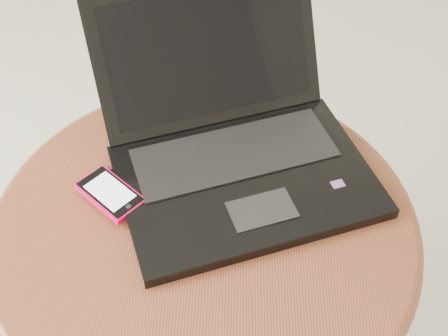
{
  "coord_description": "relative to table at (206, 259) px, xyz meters",
  "views": [
    {
      "loc": [
        0.09,
        -0.52,
        1.17
      ],
      "look_at": [
        0.08,
        0.05,
        0.56
      ],
      "focal_mm": 46.55,
      "sensor_mm": 36.0,
      "label": 1
    }
  ],
  "objects": [
    {
      "name": "table",
      "position": [
        0.0,
        0.0,
        0.0
      ],
      "size": [
        0.63,
        0.63,
        0.5
      ],
      "color": "brown",
      "rests_on": "ground"
    },
    {
      "name": "phone_pink",
      "position": [
        -0.14,
        0.03,
        0.12
      ],
      "size": [
        0.11,
        0.11,
        0.01
      ],
      "color": "#E3064E",
      "rests_on": "phone_black"
    },
    {
      "name": "laptop",
      "position": [
        0.04,
        0.11,
        0.15
      ],
      "size": [
        0.48,
        0.48,
        0.22
      ],
      "color": "black",
      "rests_on": "table"
    },
    {
      "name": "phone_black",
      "position": [
        -0.13,
        0.04,
        0.11
      ],
      "size": [
        0.11,
        0.11,
        0.01
      ],
      "color": "black",
      "rests_on": "table"
    }
  ]
}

